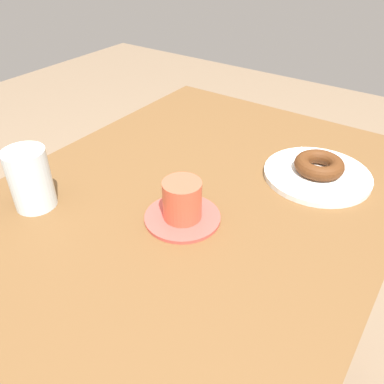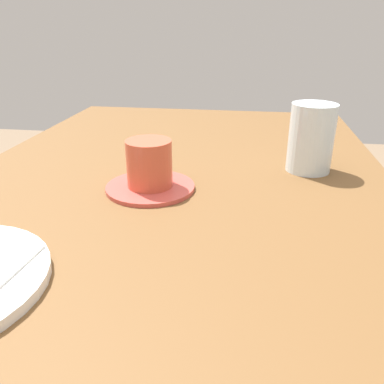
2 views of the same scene
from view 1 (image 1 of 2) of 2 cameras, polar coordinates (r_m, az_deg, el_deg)
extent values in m
cube|color=brown|center=(0.74, -4.09, -5.39)|extent=(1.16, 0.73, 0.05)
cylinder|color=brown|center=(1.28, 21.84, -10.42)|extent=(0.06, 0.06, 0.72)
cylinder|color=brown|center=(1.43, 0.57, -1.98)|extent=(0.06, 0.06, 0.72)
cylinder|color=white|center=(0.87, 17.55, 2.38)|extent=(0.22, 0.22, 0.01)
cube|color=white|center=(0.87, 17.63, 2.78)|extent=(0.16, 0.16, 0.00)
torus|color=#4E2911|center=(0.86, 17.83, 3.73)|extent=(0.10, 0.10, 0.03)
cylinder|color=silver|center=(0.78, -22.27, 1.75)|extent=(0.08, 0.08, 0.12)
cylinder|color=#C34A40|center=(0.72, -1.38, -3.65)|extent=(0.14, 0.14, 0.01)
cylinder|color=#C95139|center=(0.70, -1.42, -1.13)|extent=(0.07, 0.07, 0.07)
cylinder|color=black|center=(0.68, -1.46, 1.06)|extent=(0.06, 0.06, 0.00)
camera|label=2|loc=(1.13, 9.80, 23.91)|focal=36.81mm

